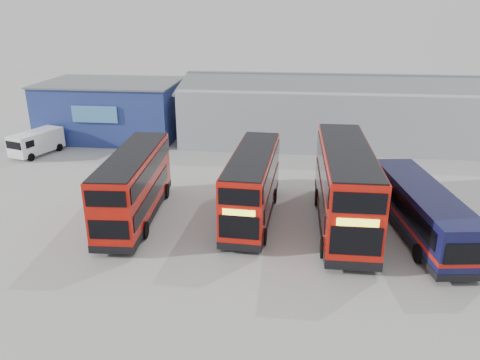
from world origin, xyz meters
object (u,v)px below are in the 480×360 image
at_px(double_decker_right, 345,188).
at_px(single_decker_blue, 421,212).
at_px(office_block, 113,109).
at_px(maintenance_shed, 351,110).
at_px(double_decker_centre, 252,186).
at_px(panel_van, 36,142).
at_px(double_decker_left, 134,187).

bearing_deg(double_decker_right, single_decker_blue, -10.82).
height_order(office_block, maintenance_shed, maintenance_shed).
distance_m(double_decker_centre, panel_van, 21.37).
height_order(office_block, double_decker_centre, office_block).
bearing_deg(single_decker_blue, maintenance_shed, -93.18).
bearing_deg(single_decker_blue, double_decker_centre, -15.81).
bearing_deg(panel_van, double_decker_centre, -10.03).
relative_size(double_decker_centre, single_decker_blue, 0.92).
bearing_deg(double_decker_centre, maintenance_shed, 70.97).
distance_m(maintenance_shed, panel_van, 27.61).
height_order(maintenance_shed, single_decker_blue, maintenance_shed).
height_order(double_decker_left, double_decker_centre, double_decker_left).
bearing_deg(double_decker_right, office_block, 138.67).
bearing_deg(double_decker_left, office_block, -69.16).
xyz_separation_m(double_decker_left, double_decker_right, (11.77, 0.42, 0.30)).
bearing_deg(double_decker_right, panel_van, 155.56).
bearing_deg(maintenance_shed, single_decker_blue, -85.30).
xyz_separation_m(office_block, double_decker_right, (19.63, -17.07, -0.31)).
bearing_deg(double_decker_left, panel_van, -45.87).
xyz_separation_m(double_decker_left, double_decker_centre, (6.65, 0.94, -0.02)).
bearing_deg(double_decker_right, double_decker_centre, 173.78).
xyz_separation_m(maintenance_shed, double_decker_right, (-2.37, -19.07, -0.33)).
distance_m(office_block, maintenance_shed, 22.09).
height_order(single_decker_blue, panel_van, single_decker_blue).
bearing_deg(maintenance_shed, double_decker_right, -97.08).
xyz_separation_m(office_block, double_decker_left, (7.86, -17.48, -0.61)).
height_order(maintenance_shed, double_decker_left, maintenance_shed).
bearing_deg(panel_van, single_decker_blue, -3.89).
height_order(office_block, single_decker_blue, office_block).
distance_m(double_decker_left, single_decker_blue, 15.78).
bearing_deg(double_decker_centre, double_decker_left, -168.99).
bearing_deg(double_decker_left, double_decker_right, 178.65).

